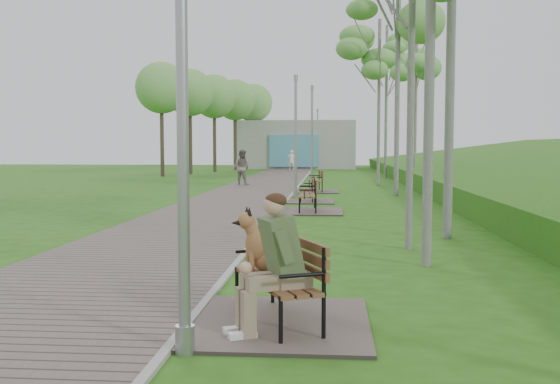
{
  "coord_description": "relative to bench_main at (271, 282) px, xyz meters",
  "views": [
    {
      "loc": [
        1.49,
        -2.2,
        1.9
      ],
      "look_at": [
        0.68,
        7.76,
        1.16
      ],
      "focal_mm": 40.0,
      "sensor_mm": 36.0,
      "label": 1
    }
  ],
  "objects": [
    {
      "name": "lamp_post_third",
      "position": [
        -0.46,
        29.21,
        2.03
      ],
      "size": [
        0.21,
        0.21,
        5.34
      ],
      "color": "#919398",
      "rests_on": "ground"
    },
    {
      "name": "birch_far_a",
      "position": [
        4.82,
        25.18,
        5.9
      ],
      "size": [
        2.49,
        2.49,
        8.11
      ],
      "color": "silver",
      "rests_on": "ground"
    },
    {
      "name": "bench_main",
      "position": [
        0.0,
        0.0,
        0.0
      ],
      "size": [
        1.89,
        2.11,
        1.65
      ],
      "color": "#635650",
      "rests_on": "ground"
    },
    {
      "name": "birch_mid_c",
      "position": [
        3.1,
        17.4,
        6.51
      ],
      "size": [
        2.88,
        2.88,
        8.89
      ],
      "color": "silver",
      "rests_on": "ground"
    },
    {
      "name": "lamp_post_far",
      "position": [
        -0.52,
        47.02,
        1.9
      ],
      "size": [
        0.2,
        0.2,
        5.06
      ],
      "color": "#919398",
      "rests_on": "ground"
    },
    {
      "name": "bench_second",
      "position": [
        -0.04,
        11.41,
        -0.24
      ],
      "size": [
        1.94,
        2.15,
        1.19
      ],
      "color": "#635650",
      "rests_on": "ground"
    },
    {
      "name": "kerb",
      "position": [
        -0.87,
        17.26,
        -0.44
      ],
      "size": [
        0.1,
        67.0,
        0.05
      ],
      "primitive_type": "cube",
      "color": "#999993",
      "rests_on": "ground"
    },
    {
      "name": "bench_far",
      "position": [
        0.0,
        19.25,
        -0.26
      ],
      "size": [
        1.81,
        2.01,
        1.11
      ],
      "color": "#635650",
      "rests_on": "ground"
    },
    {
      "name": "building_north",
      "position": [
        -2.37,
        46.73,
        1.53
      ],
      "size": [
        10.0,
        5.2,
        4.0
      ],
      "color": "#9E9E99",
      "rests_on": "ground"
    },
    {
      "name": "pedestrian_far",
      "position": [
        -3.66,
        23.33,
        0.4
      ],
      "size": [
        0.99,
        0.86,
        1.72
      ],
      "primitive_type": "imported",
      "rotation": [
        0.0,
        0.0,
        2.86
      ],
      "color": "gray",
      "rests_on": "ground"
    },
    {
      "name": "pedestrian_near",
      "position": [
        -2.46,
        42.31,
        0.32
      ],
      "size": [
        0.62,
        0.46,
        1.57
      ],
      "primitive_type": "imported",
      "rotation": [
        0.0,
        0.0,
        3.29
      ],
      "color": "white",
      "rests_on": "ground"
    },
    {
      "name": "birch_far_b",
      "position": [
        2.88,
        23.63,
        5.95
      ],
      "size": [
        2.73,
        2.73,
        8.16
      ],
      "color": "silver",
      "rests_on": "ground"
    },
    {
      "name": "lamp_post_second",
      "position": [
        -0.66,
        16.33,
        1.62
      ],
      "size": [
        0.17,
        0.17,
        4.47
      ],
      "color": "#919398",
      "rests_on": "ground"
    },
    {
      "name": "bench_third",
      "position": [
        -0.13,
        14.59,
        -0.28
      ],
      "size": [
        1.67,
        1.85,
        1.02
      ],
      "color": "#635650",
      "rests_on": "ground"
    },
    {
      "name": "lamp_post_near",
      "position": [
        -0.69,
        -0.98,
        1.7
      ],
      "size": [
        0.18,
        0.18,
        4.63
      ],
      "color": "#919398",
      "rests_on": "ground"
    },
    {
      "name": "birch_far_c",
      "position": [
        3.85,
        30.91,
        6.84
      ],
      "size": [
        2.26,
        2.26,
        9.3
      ],
      "color": "silver",
      "rests_on": "ground"
    },
    {
      "name": "walkway",
      "position": [
        -2.62,
        17.26,
        -0.45
      ],
      "size": [
        3.5,
        67.0,
        0.04
      ],
      "primitive_type": "cube",
      "color": "#635650",
      "rests_on": "ground"
    }
  ]
}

